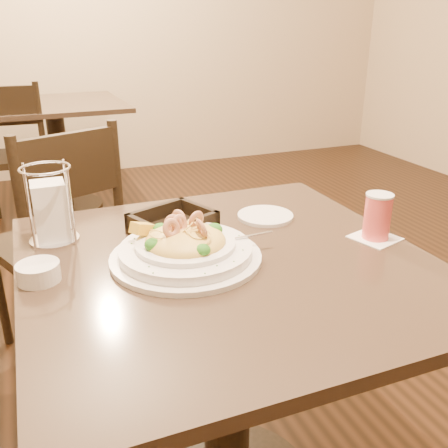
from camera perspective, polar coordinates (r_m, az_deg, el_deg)
name	(u,v)px	position (r m, az deg, el deg)	size (l,w,h in m)	color
main_table	(227,347)	(1.26, 0.35, -13.86)	(0.90, 0.90, 0.75)	black
background_table	(57,138)	(3.63, -18.54, 9.32)	(0.92, 0.92, 0.75)	black
dining_chair_near	(61,237)	(1.97, -18.11, -1.45)	(0.55, 0.55, 0.93)	black
dining_chair_far	(14,153)	(3.37, -22.85, 7.53)	(0.44, 0.44, 0.93)	black
pasta_bowl	(185,247)	(1.12, -4.45, -2.67)	(0.38, 0.34, 0.11)	white
drink_glass	(377,217)	(1.28, 17.12, 0.79)	(0.13, 0.13, 0.12)	white
bread_basket	(173,225)	(1.28, -5.86, -0.07)	(0.23, 0.21, 0.05)	black
napkin_caddy	(51,210)	(1.27, -19.21, 1.56)	(0.12, 0.12, 0.19)	silver
side_plate	(265,216)	(1.37, 4.74, 0.93)	(0.15, 0.15, 0.01)	white
butter_ramekin	(38,272)	(1.11, -20.44, -5.19)	(0.09, 0.09, 0.04)	white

